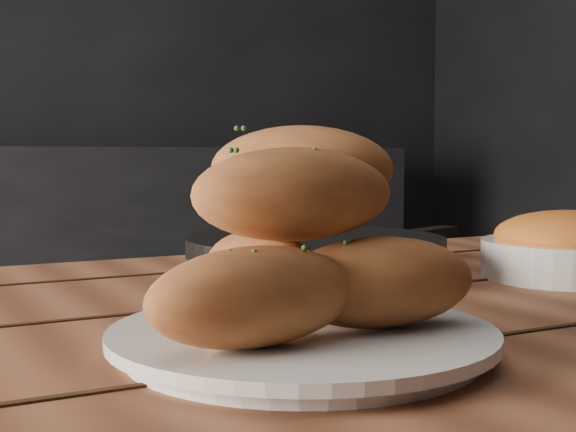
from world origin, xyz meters
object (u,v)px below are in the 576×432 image
Objects in this scene: bowl at (569,248)px; skillet at (317,257)px; plate at (302,340)px; bread_rolls at (299,243)px.

skillet is at bearing 153.36° from bowl.
skillet reaches higher than plate.
plate is 1.41× the size of bowl.
bread_rolls is at bearing 117.07° from plate.
skillet is at bearing 58.16° from plate.
plate is 0.65× the size of skillet.
bread_rolls is 0.44m from bowl.
bread_rolls is 0.61× the size of skillet.
bread_rolls is at bearing -160.01° from bowl.
bowl reaches higher than plate.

